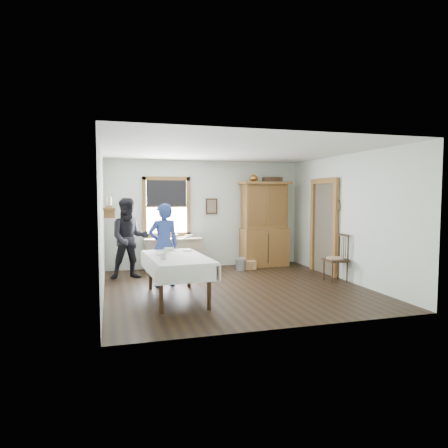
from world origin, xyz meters
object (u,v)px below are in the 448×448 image
object	(u,v)px
spindle_chair	(336,258)
pail	(241,265)
china_hutch	(264,224)
wicker_basket	(248,265)
work_counter	(173,254)
figure_dark	(129,241)
woman_blue	(164,248)
dining_table	(177,277)

from	to	relation	value
spindle_chair	pail	bearing A→B (deg)	130.94
china_hutch	wicker_basket	size ratio (longest dim) A/B	6.25
work_counter	spindle_chair	xyz separation A→B (m)	(3.13, -2.22, 0.11)
pail	wicker_basket	world-z (taller)	pail
spindle_chair	china_hutch	bearing A→B (deg)	108.34
china_hutch	figure_dark	distance (m)	3.52
china_hutch	woman_blue	distance (m)	3.27
dining_table	pail	xyz separation A→B (m)	(1.94, 2.21, -0.25)
pail	woman_blue	distance (m)	2.44
dining_table	figure_dark	distance (m)	2.14
work_counter	figure_dark	bearing A→B (deg)	-144.55
work_counter	wicker_basket	world-z (taller)	work_counter
work_counter	spindle_chair	world-z (taller)	spindle_chair
china_hutch	wicker_basket	bearing A→B (deg)	-148.70
dining_table	woman_blue	world-z (taller)	woman_blue
wicker_basket	figure_dark	size ratio (longest dim) A/B	0.21
woman_blue	work_counter	bearing A→B (deg)	-113.14
spindle_chair	work_counter	bearing A→B (deg)	143.98
work_counter	figure_dark	size ratio (longest dim) A/B	0.84
china_hutch	wicker_basket	distance (m)	1.19
work_counter	pail	distance (m)	1.68
work_counter	dining_table	world-z (taller)	work_counter
work_counter	woman_blue	world-z (taller)	woman_blue
pail	figure_dark	xyz separation A→B (m)	(-2.66, -0.24, 0.69)
work_counter	wicker_basket	bearing A→B (deg)	-10.71
china_hutch	wicker_basket	world-z (taller)	china_hutch
dining_table	wicker_basket	bearing A→B (deg)	46.87
china_hutch	figure_dark	xyz separation A→B (m)	(-3.44, -0.69, -0.27)
figure_dark	pail	bearing A→B (deg)	1.65
dining_table	figure_dark	bearing A→B (deg)	109.94
woman_blue	figure_dark	bearing A→B (deg)	-64.87
china_hutch	spindle_chair	bearing A→B (deg)	-71.78
work_counter	china_hutch	xyz separation A→B (m)	(2.37, -0.03, 0.69)
work_counter	figure_dark	distance (m)	1.36
spindle_chair	figure_dark	world-z (taller)	figure_dark
wicker_basket	dining_table	bearing A→B (deg)	-133.13
spindle_chair	figure_dark	distance (m)	4.46
wicker_basket	woman_blue	bearing A→B (deg)	-150.38
woman_blue	pail	bearing A→B (deg)	-158.05
china_hutch	spindle_chair	world-z (taller)	china_hutch
dining_table	pail	bearing A→B (deg)	48.71
woman_blue	figure_dark	size ratio (longest dim) A/B	0.94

